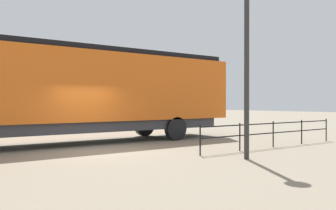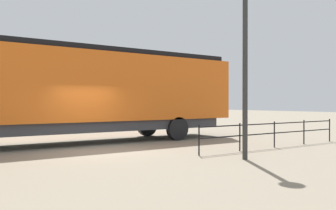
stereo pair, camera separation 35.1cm
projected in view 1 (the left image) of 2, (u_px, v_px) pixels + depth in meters
The scene contains 4 objects.
ground_plane at pixel (103, 152), 13.12m from camera, with size 120.00×120.00×0.00m, color gray.
locomotive at pixel (60, 90), 15.26m from camera, with size 3.03×17.80×4.15m.
lamp_post at pixel (247, 22), 11.43m from camera, with size 0.55×0.55×5.90m.
platform_fence at pixel (273, 130), 14.56m from camera, with size 0.05×7.83×1.03m.
Camera 1 is at (11.95, -5.89, 1.77)m, focal length 38.94 mm.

